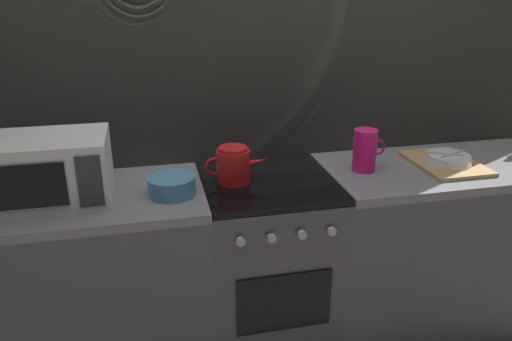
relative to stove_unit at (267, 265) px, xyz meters
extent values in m
plane|color=#6B6054|center=(0.00, 0.00, -0.45)|extent=(8.00, 8.00, 0.00)
cube|color=#B2AD9E|center=(0.00, 0.33, 0.75)|extent=(3.60, 0.05, 2.40)
cube|color=silver|center=(0.00, 0.30, 0.75)|extent=(3.58, 0.01, 2.39)
cube|color=#515459|center=(-0.90, 0.00, -0.02)|extent=(1.20, 0.60, 0.86)
cube|color=gray|center=(-0.90, 0.00, 0.43)|extent=(1.20, 0.60, 0.04)
cube|color=#4C4C51|center=(0.00, 0.00, -0.01)|extent=(0.60, 0.60, 0.87)
cube|color=black|center=(0.00, 0.00, 0.44)|extent=(0.59, 0.59, 0.03)
cube|color=black|center=(0.00, -0.30, 0.00)|extent=(0.42, 0.01, 0.28)
cylinder|color=#B7B7BC|center=(-0.19, -0.32, 0.33)|extent=(0.04, 0.02, 0.04)
cylinder|color=#B7B7BC|center=(-0.06, -0.32, 0.33)|extent=(0.04, 0.02, 0.04)
cylinder|color=#B7B7BC|center=(0.06, -0.32, 0.33)|extent=(0.04, 0.02, 0.04)
cylinder|color=#B7B7BC|center=(0.19, -0.32, 0.33)|extent=(0.04, 0.02, 0.04)
cube|color=#515459|center=(0.90, 0.00, -0.02)|extent=(1.20, 0.60, 0.86)
cube|color=gray|center=(0.90, 0.00, 0.43)|extent=(1.20, 0.60, 0.04)
cube|color=white|center=(-0.91, -0.01, 0.59)|extent=(0.46, 0.34, 0.27)
cube|color=black|center=(-0.96, -0.19, 0.59)|extent=(0.28, 0.01, 0.17)
cube|color=#333338|center=(-0.74, -0.19, 0.59)|extent=(0.09, 0.01, 0.21)
cylinder|color=red|center=(-0.16, 0.01, 0.53)|extent=(0.15, 0.15, 0.15)
cylinder|color=red|center=(-0.16, 0.01, 0.61)|extent=(0.13, 0.13, 0.02)
cone|color=red|center=(-0.05, 0.01, 0.54)|extent=(0.10, 0.04, 0.05)
torus|color=red|center=(-0.24, 0.01, 0.53)|extent=(0.08, 0.01, 0.08)
cylinder|color=teal|center=(-0.44, -0.07, 0.49)|extent=(0.20, 0.20, 0.08)
cylinder|color=#E5197A|center=(0.47, 0.02, 0.55)|extent=(0.11, 0.11, 0.20)
torus|color=#E5197A|center=(0.54, 0.02, 0.56)|extent=(0.08, 0.01, 0.08)
cube|color=tan|center=(0.89, -0.01, 0.46)|extent=(0.30, 0.40, 0.02)
cylinder|color=silver|center=(0.89, -0.03, 0.48)|extent=(0.22, 0.22, 0.01)
cylinder|color=silver|center=(0.89, -0.03, 0.49)|extent=(0.21, 0.21, 0.01)
cylinder|color=silver|center=(0.89, -0.03, 0.51)|extent=(0.21, 0.21, 0.01)
cylinder|color=silver|center=(0.91, -0.03, 0.52)|extent=(0.16, 0.07, 0.01)
cube|color=silver|center=(0.87, -0.02, 0.52)|extent=(0.16, 0.09, 0.00)
camera|label=1|loc=(-0.51, -2.00, 1.30)|focal=34.60mm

